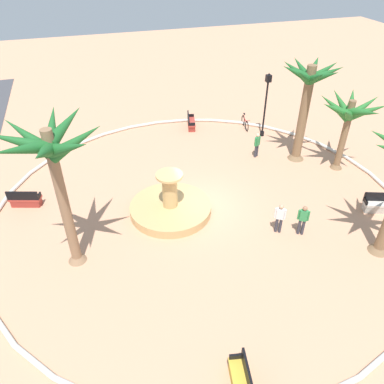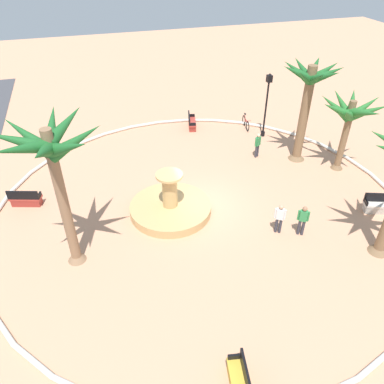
% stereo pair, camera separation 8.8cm
% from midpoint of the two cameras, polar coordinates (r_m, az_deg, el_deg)
% --- Properties ---
extents(ground_plane, '(80.00, 80.00, 0.00)m').
position_cam_midpoint_polar(ground_plane, '(19.58, 1.49, -2.13)').
color(ground_plane, tan).
extents(plaza_curb, '(20.98, 20.98, 0.20)m').
position_cam_midpoint_polar(plaza_curb, '(19.52, 1.50, -1.90)').
color(plaza_curb, silver).
rests_on(plaza_curb, ground).
extents(fountain, '(4.10, 4.10, 2.29)m').
position_cam_midpoint_polar(fountain, '(19.01, -3.15, -2.28)').
color(fountain, tan).
rests_on(fountain, ground).
extents(palm_tree_by_curb, '(3.48, 3.51, 6.06)m').
position_cam_midpoint_polar(palm_tree_by_curb, '(22.68, 17.43, 14.65)').
color(palm_tree_by_curb, brown).
rests_on(palm_tree_by_curb, ground).
extents(palm_tree_mid_plaza, '(3.86, 3.82, 4.50)m').
position_cam_midpoint_polar(palm_tree_mid_plaza, '(22.81, 22.95, 10.84)').
color(palm_tree_mid_plaza, brown).
rests_on(palm_tree_mid_plaza, ground).
extents(palm_tree_far_side, '(4.25, 4.14, 6.53)m').
position_cam_midpoint_polar(palm_tree_far_side, '(14.39, -20.42, 5.03)').
color(palm_tree_far_side, '#8E6B4C').
rests_on(palm_tree_far_side, ground).
extents(bench_east, '(1.01, 1.67, 1.00)m').
position_cam_midpoint_polar(bench_east, '(21.26, 26.65, -1.92)').
color(bench_east, beige).
rests_on(bench_east, ground).
extents(bench_west, '(1.67, 0.87, 1.00)m').
position_cam_midpoint_polar(bench_west, '(27.39, 0.05, 10.39)').
color(bench_west, '#B73D33').
rests_on(bench_west, ground).
extents(bench_north, '(1.67, 0.79, 1.00)m').
position_cam_midpoint_polar(bench_north, '(13.14, 7.45, -26.88)').
color(bench_north, gold).
rests_on(bench_north, ground).
extents(bench_southeast, '(0.95, 1.68, 1.00)m').
position_cam_midpoint_polar(bench_southeast, '(21.24, -23.76, -1.06)').
color(bench_southeast, '#B73D33').
rests_on(bench_southeast, ground).
extents(lamppost, '(0.32, 0.32, 4.38)m').
position_cam_midpoint_polar(lamppost, '(25.81, 11.36, 13.45)').
color(lamppost, black).
rests_on(lamppost, ground).
extents(bicycle_red_frame, '(1.71, 0.44, 0.94)m').
position_cam_midpoint_polar(bicycle_red_frame, '(27.64, 8.24, 10.35)').
color(bicycle_red_frame, black).
rests_on(bicycle_red_frame, ground).
extents(person_cyclist_helmet, '(0.35, 0.47, 1.60)m').
position_cam_midpoint_polar(person_cyclist_helmet, '(23.76, 10.02, 7.17)').
color(person_cyclist_helmet, '#33333D').
rests_on(person_cyclist_helmet, ground).
extents(person_cyclist_photo, '(0.35, 0.46, 1.62)m').
position_cam_midpoint_polar(person_cyclist_photo, '(18.05, 16.57, -3.97)').
color(person_cyclist_photo, '#33333D').
rests_on(person_cyclist_photo, ground).
extents(person_pedestrian_stroll, '(0.35, 0.46, 1.60)m').
position_cam_midpoint_polar(person_pedestrian_stroll, '(17.91, 13.27, -3.75)').
color(person_pedestrian_stroll, '#33333D').
rests_on(person_pedestrian_stroll, ground).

